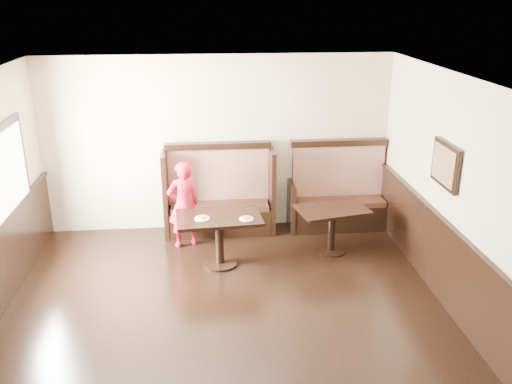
{
  "coord_description": "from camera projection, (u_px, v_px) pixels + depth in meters",
  "views": [
    {
      "loc": [
        -0.18,
        -4.84,
        3.68
      ],
      "look_at": [
        0.5,
        2.35,
        1.0
      ],
      "focal_mm": 38.0,
      "sensor_mm": 36.0,
      "label": 1
    }
  ],
  "objects": [
    {
      "name": "table_main",
      "position": [
        219.0,
        228.0,
        7.59
      ],
      "size": [
        1.22,
        0.81,
        0.75
      ],
      "rotation": [
        0.0,
        0.0,
        0.07
      ],
      "color": "black",
      "rests_on": "ground"
    },
    {
      "name": "booth_main",
      "position": [
        219.0,
        200.0,
        8.7
      ],
      "size": [
        1.75,
        0.72,
        1.45
      ],
      "color": "black",
      "rests_on": "ground"
    },
    {
      "name": "child",
      "position": [
        184.0,
        205.0,
        8.12
      ],
      "size": [
        0.57,
        0.46,
        1.35
      ],
      "primitive_type": "imported",
      "rotation": [
        0.0,
        0.0,
        3.45
      ],
      "color": "red",
      "rests_on": "ground"
    },
    {
      "name": "table_neighbor",
      "position": [
        332.0,
        219.0,
        8.0
      ],
      "size": [
        1.11,
        0.84,
        0.69
      ],
      "rotation": [
        0.0,
        0.0,
        0.21
      ],
      "color": "black",
      "rests_on": "ground"
    },
    {
      "name": "pizza_plate_left",
      "position": [
        202.0,
        218.0,
        7.44
      ],
      "size": [
        0.21,
        0.21,
        0.04
      ],
      "color": "white",
      "rests_on": "table_main"
    },
    {
      "name": "ground",
      "position": [
        230.0,
        357.0,
        5.81
      ],
      "size": [
        7.0,
        7.0,
        0.0
      ],
      "primitive_type": "plane",
      "color": "black",
      "rests_on": "ground"
    },
    {
      "name": "booth_neighbor",
      "position": [
        338.0,
        199.0,
        8.89
      ],
      "size": [
        1.65,
        0.72,
        1.45
      ],
      "color": "black",
      "rests_on": "ground"
    },
    {
      "name": "room_shell",
      "position": [
        200.0,
        290.0,
        5.82
      ],
      "size": [
        7.0,
        7.0,
        7.0
      ],
      "color": "beige",
      "rests_on": "ground"
    },
    {
      "name": "pizza_plate_right",
      "position": [
        246.0,
        218.0,
        7.42
      ],
      "size": [
        0.2,
        0.2,
        0.04
      ],
      "color": "white",
      "rests_on": "table_main"
    }
  ]
}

